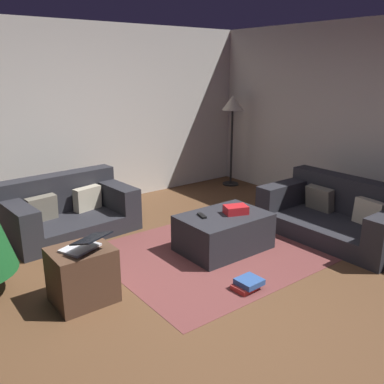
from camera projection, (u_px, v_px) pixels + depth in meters
name	position (u px, v px, depth m)	size (l,w,h in m)	color
ground_plane	(202.00, 297.00, 3.75)	(6.40, 6.40, 0.00)	brown
rear_partition	(61.00, 119.00, 5.76)	(6.40, 0.12, 2.60)	beige
couch_left	(67.00, 211.00, 5.17)	(1.56, 0.99, 0.70)	#26262B
couch_right	(339.00, 215.00, 5.07)	(0.99, 1.72, 0.68)	#26262B
ottoman	(224.00, 232.00, 4.68)	(0.98, 0.68, 0.42)	#26262B
gift_box	(236.00, 210.00, 4.65)	(0.25, 0.18, 0.09)	red
tv_remote	(202.00, 216.00, 4.56)	(0.05, 0.16, 0.02)	black
side_table	(82.00, 275.00, 3.63)	(0.52, 0.44, 0.50)	#4C3323
laptop	(84.00, 244.00, 3.52)	(0.42, 0.46, 0.17)	silver
book_stack	(247.00, 284.00, 3.86)	(0.26, 0.22, 0.11)	#B7332D
corner_lamp	(233.00, 110.00, 6.95)	(0.36, 0.36, 1.54)	black
area_rug	(223.00, 249.00, 4.74)	(2.60, 2.00, 0.01)	brown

